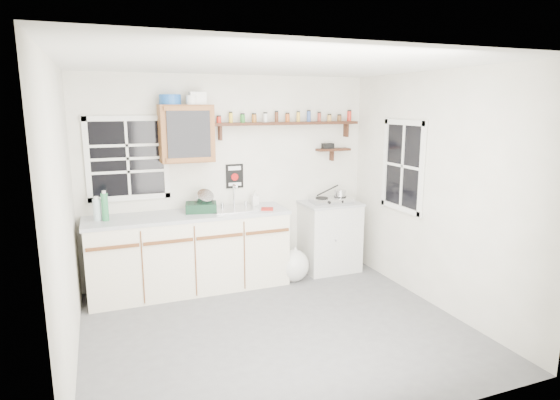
{
  "coord_description": "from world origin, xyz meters",
  "views": [
    {
      "loc": [
        -1.51,
        -3.96,
        2.15
      ],
      "look_at": [
        0.25,
        0.55,
        1.16
      ],
      "focal_mm": 30.0,
      "sensor_mm": 36.0,
      "label": 1
    }
  ],
  "objects_px": {
    "main_cabinet": "(190,252)",
    "hotplate": "(331,200)",
    "right_cabinet": "(329,236)",
    "dish_rack": "(202,205)",
    "upper_cabinet": "(186,134)",
    "spice_shelf": "(288,122)"
  },
  "relations": [
    {
      "from": "main_cabinet",
      "to": "hotplate",
      "type": "relative_size",
      "value": 4.23
    },
    {
      "from": "main_cabinet",
      "to": "right_cabinet",
      "type": "bearing_deg",
      "value": 0.79
    },
    {
      "from": "dish_rack",
      "to": "hotplate",
      "type": "bearing_deg",
      "value": 10.42
    },
    {
      "from": "dish_rack",
      "to": "hotplate",
      "type": "xyz_separation_m",
      "value": [
        1.67,
        -0.04,
        -0.06
      ]
    },
    {
      "from": "main_cabinet",
      "to": "upper_cabinet",
      "type": "distance_m",
      "value": 1.37
    },
    {
      "from": "main_cabinet",
      "to": "spice_shelf",
      "type": "xyz_separation_m",
      "value": [
        1.31,
        0.21,
        1.47
      ]
    },
    {
      "from": "upper_cabinet",
      "to": "main_cabinet",
      "type": "bearing_deg",
      "value": -103.68
    },
    {
      "from": "spice_shelf",
      "to": "dish_rack",
      "type": "height_order",
      "value": "spice_shelf"
    },
    {
      "from": "right_cabinet",
      "to": "spice_shelf",
      "type": "bearing_deg",
      "value": 160.28
    },
    {
      "from": "main_cabinet",
      "to": "right_cabinet",
      "type": "height_order",
      "value": "main_cabinet"
    },
    {
      "from": "spice_shelf",
      "to": "dish_rack",
      "type": "distance_m",
      "value": 1.48
    },
    {
      "from": "main_cabinet",
      "to": "upper_cabinet",
      "type": "relative_size",
      "value": 3.55
    },
    {
      "from": "dish_rack",
      "to": "hotplate",
      "type": "relative_size",
      "value": 0.73
    },
    {
      "from": "right_cabinet",
      "to": "dish_rack",
      "type": "relative_size",
      "value": 2.28
    },
    {
      "from": "main_cabinet",
      "to": "right_cabinet",
      "type": "relative_size",
      "value": 2.54
    },
    {
      "from": "spice_shelf",
      "to": "main_cabinet",
      "type": "bearing_deg",
      "value": -170.78
    },
    {
      "from": "right_cabinet",
      "to": "spice_shelf",
      "type": "xyz_separation_m",
      "value": [
        -0.52,
        0.19,
        1.48
      ]
    },
    {
      "from": "spice_shelf",
      "to": "upper_cabinet",
      "type": "bearing_deg",
      "value": -176.9
    },
    {
      "from": "right_cabinet",
      "to": "hotplate",
      "type": "bearing_deg",
      "value": -91.18
    },
    {
      "from": "hotplate",
      "to": "main_cabinet",
      "type": "bearing_deg",
      "value": -174.6
    },
    {
      "from": "main_cabinet",
      "to": "right_cabinet",
      "type": "distance_m",
      "value": 1.84
    },
    {
      "from": "right_cabinet",
      "to": "upper_cabinet",
      "type": "bearing_deg",
      "value": 176.24
    }
  ]
}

